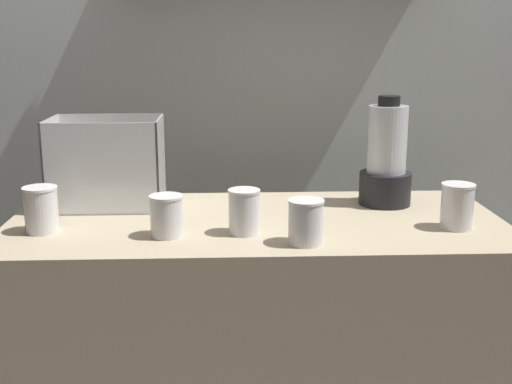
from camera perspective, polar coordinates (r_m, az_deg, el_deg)
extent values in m
cube|color=tan|center=(2.03, 0.00, -14.69)|extent=(1.40, 0.64, 0.90)
cube|color=silver|center=(2.56, -0.76, 10.02)|extent=(2.60, 0.04, 2.50)
cube|color=white|center=(2.05, -12.67, -1.12)|extent=(0.33, 0.21, 0.01)
cube|color=white|center=(1.92, -13.41, 1.88)|extent=(0.33, 0.01, 0.27)
cube|color=white|center=(2.12, -12.38, 3.04)|extent=(0.33, 0.01, 0.27)
cube|color=white|center=(2.05, -17.32, 2.40)|extent=(0.01, 0.21, 0.27)
cube|color=white|center=(2.00, -8.28, 2.57)|extent=(0.01, 0.21, 0.27)
cone|color=orange|center=(2.05, -13.23, -0.56)|extent=(0.17, 0.12, 0.03)
cone|color=orange|center=(2.04, -12.65, -0.63)|extent=(0.17, 0.09, 0.03)
cone|color=orange|center=(2.06, -14.15, -0.59)|extent=(0.16, 0.13, 0.03)
cone|color=orange|center=(2.05, -12.52, -0.61)|extent=(0.17, 0.03, 0.03)
cone|color=orange|center=(2.03, -11.20, 0.21)|extent=(0.18, 0.06, 0.03)
cone|color=orange|center=(2.03, -11.83, 0.20)|extent=(0.05, 0.18, 0.03)
cone|color=orange|center=(2.04, -13.55, 0.44)|extent=(0.18, 0.07, 0.03)
cone|color=orange|center=(2.03, -12.88, 0.28)|extent=(0.16, 0.06, 0.03)
cone|color=orange|center=(2.02, -11.60, 1.06)|extent=(0.17, 0.09, 0.03)
cone|color=orange|center=(2.01, -12.46, 1.17)|extent=(0.13, 0.14, 0.03)
cylinder|color=black|center=(2.05, 11.16, 0.33)|extent=(0.16, 0.16, 0.10)
cylinder|color=silver|center=(2.02, 11.36, 4.51)|extent=(0.12, 0.12, 0.20)
cylinder|color=orange|center=(2.03, 11.26, 2.24)|extent=(0.11, 0.11, 0.04)
cylinder|color=black|center=(2.01, 11.52, 7.79)|extent=(0.07, 0.07, 0.03)
cylinder|color=white|center=(1.82, -18.20, -1.56)|extent=(0.09, 0.09, 0.12)
cylinder|color=orange|center=(1.82, -18.17, -1.90)|extent=(0.08, 0.08, 0.09)
cylinder|color=white|center=(1.80, -18.34, 0.33)|extent=(0.09, 0.09, 0.01)
cylinder|color=white|center=(1.71, -7.78, -2.18)|extent=(0.09, 0.09, 0.10)
cylinder|color=red|center=(1.71, -7.77, -2.71)|extent=(0.08, 0.08, 0.07)
cylinder|color=white|center=(1.69, -7.84, -0.40)|extent=(0.09, 0.09, 0.01)
cylinder|color=white|center=(1.72, -1.04, -1.82)|extent=(0.08, 0.08, 0.11)
cylinder|color=maroon|center=(1.72, -1.04, -2.55)|extent=(0.07, 0.07, 0.07)
cylinder|color=white|center=(1.70, -1.05, 0.11)|extent=(0.08, 0.08, 0.01)
cylinder|color=white|center=(1.64, 4.35, -2.71)|extent=(0.09, 0.09, 0.11)
cylinder|color=yellow|center=(1.64, 4.35, -2.96)|extent=(0.08, 0.08, 0.09)
cylinder|color=white|center=(1.62, 4.39, -0.79)|extent=(0.09, 0.09, 0.01)
cylinder|color=white|center=(1.84, 17.11, -1.28)|extent=(0.09, 0.09, 0.12)
cylinder|color=yellow|center=(1.85, 17.06, -1.99)|extent=(0.08, 0.08, 0.07)
cylinder|color=white|center=(1.83, 17.24, 0.58)|extent=(0.09, 0.09, 0.01)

